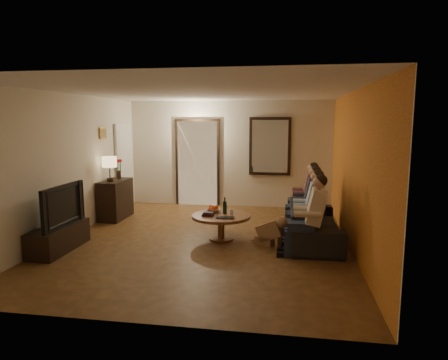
% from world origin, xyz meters
% --- Properties ---
extents(floor, '(5.00, 6.00, 0.01)m').
position_xyz_m(floor, '(0.00, 0.00, 0.00)').
color(floor, '#493013').
rests_on(floor, ground).
extents(ceiling, '(5.00, 6.00, 0.01)m').
position_xyz_m(ceiling, '(0.00, 0.00, 2.60)').
color(ceiling, white).
rests_on(ceiling, back_wall).
extents(back_wall, '(5.00, 0.02, 2.60)m').
position_xyz_m(back_wall, '(0.00, 3.00, 1.30)').
color(back_wall, beige).
rests_on(back_wall, floor).
extents(front_wall, '(5.00, 0.02, 2.60)m').
position_xyz_m(front_wall, '(0.00, -3.00, 1.30)').
color(front_wall, beige).
rests_on(front_wall, floor).
extents(left_wall, '(0.02, 6.00, 2.60)m').
position_xyz_m(left_wall, '(-2.50, 0.00, 1.30)').
color(left_wall, beige).
rests_on(left_wall, floor).
extents(right_wall, '(0.02, 6.00, 2.60)m').
position_xyz_m(right_wall, '(2.50, 0.00, 1.30)').
color(right_wall, beige).
rests_on(right_wall, floor).
extents(orange_accent, '(0.01, 6.00, 2.60)m').
position_xyz_m(orange_accent, '(2.49, 0.00, 1.30)').
color(orange_accent, '#BC4D20').
rests_on(orange_accent, right_wall).
extents(kitchen_doorway, '(1.00, 0.06, 2.10)m').
position_xyz_m(kitchen_doorway, '(-0.80, 2.98, 1.05)').
color(kitchen_doorway, '#FFE0A5').
rests_on(kitchen_doorway, floor).
extents(door_trim, '(1.12, 0.04, 2.22)m').
position_xyz_m(door_trim, '(-0.80, 2.97, 1.05)').
color(door_trim, black).
rests_on(door_trim, floor).
extents(fridge_glimpse, '(0.45, 0.03, 1.70)m').
position_xyz_m(fridge_glimpse, '(-0.55, 2.98, 0.90)').
color(fridge_glimpse, silver).
rests_on(fridge_glimpse, floor).
extents(mirror_frame, '(1.00, 0.05, 1.40)m').
position_xyz_m(mirror_frame, '(1.00, 2.96, 1.50)').
color(mirror_frame, black).
rests_on(mirror_frame, back_wall).
extents(mirror_glass, '(0.86, 0.02, 1.26)m').
position_xyz_m(mirror_glass, '(1.00, 2.93, 1.50)').
color(mirror_glass, white).
rests_on(mirror_glass, back_wall).
extents(white_door, '(0.06, 0.85, 2.04)m').
position_xyz_m(white_door, '(-2.46, 2.30, 1.02)').
color(white_door, white).
rests_on(white_door, floor).
extents(framed_art, '(0.03, 0.28, 0.24)m').
position_xyz_m(framed_art, '(-2.47, 1.30, 1.85)').
color(framed_art, '#B28C33').
rests_on(framed_art, left_wall).
extents(art_canvas, '(0.01, 0.22, 0.18)m').
position_xyz_m(art_canvas, '(-2.46, 1.30, 1.85)').
color(art_canvas, brown).
rests_on(art_canvas, left_wall).
extents(dresser, '(0.45, 0.95, 0.84)m').
position_xyz_m(dresser, '(-2.25, 1.29, 0.42)').
color(dresser, black).
rests_on(dresser, floor).
extents(table_lamp, '(0.30, 0.30, 0.54)m').
position_xyz_m(table_lamp, '(-2.25, 1.07, 1.11)').
color(table_lamp, beige).
rests_on(table_lamp, dresser).
extents(flower_vase, '(0.14, 0.14, 0.44)m').
position_xyz_m(flower_vase, '(-2.25, 1.51, 1.06)').
color(flower_vase, red).
rests_on(flower_vase, dresser).
extents(tv_stand, '(0.45, 1.24, 0.41)m').
position_xyz_m(tv_stand, '(-2.25, -0.91, 0.21)').
color(tv_stand, black).
rests_on(tv_stand, floor).
extents(tv, '(1.18, 0.15, 0.68)m').
position_xyz_m(tv, '(-2.25, -0.91, 0.75)').
color(tv, black).
rests_on(tv, tv_stand).
extents(sofa, '(2.17, 0.86, 0.63)m').
position_xyz_m(sofa, '(1.92, 0.31, 0.32)').
color(sofa, black).
rests_on(sofa, floor).
extents(person_a, '(0.60, 0.40, 1.20)m').
position_xyz_m(person_a, '(1.82, -0.59, 0.60)').
color(person_a, tan).
rests_on(person_a, sofa).
extents(person_b, '(0.60, 0.40, 1.20)m').
position_xyz_m(person_b, '(1.82, 0.01, 0.60)').
color(person_b, tan).
rests_on(person_b, sofa).
extents(person_c, '(0.60, 0.40, 1.20)m').
position_xyz_m(person_c, '(1.82, 0.61, 0.60)').
color(person_c, tan).
rests_on(person_c, sofa).
extents(person_d, '(0.60, 0.40, 1.20)m').
position_xyz_m(person_d, '(1.82, 1.21, 0.60)').
color(person_d, tan).
rests_on(person_d, sofa).
extents(dog, '(0.61, 0.45, 0.56)m').
position_xyz_m(dog, '(1.16, -0.12, 0.28)').
color(dog, '#986546').
rests_on(dog, floor).
extents(coffee_table, '(1.18, 1.18, 0.45)m').
position_xyz_m(coffee_table, '(0.28, 0.10, 0.23)').
color(coffee_table, brown).
rests_on(coffee_table, floor).
extents(bowl, '(0.26, 0.26, 0.06)m').
position_xyz_m(bowl, '(0.10, 0.32, 0.48)').
color(bowl, white).
rests_on(bowl, coffee_table).
extents(oranges, '(0.20, 0.20, 0.08)m').
position_xyz_m(oranges, '(0.10, 0.32, 0.55)').
color(oranges, '#F24C14').
rests_on(oranges, bowl).
extents(wine_bottle, '(0.07, 0.07, 0.31)m').
position_xyz_m(wine_bottle, '(0.33, 0.20, 0.60)').
color(wine_bottle, black).
rests_on(wine_bottle, coffee_table).
extents(wine_glass, '(0.06, 0.06, 0.10)m').
position_xyz_m(wine_glass, '(0.46, 0.15, 0.50)').
color(wine_glass, silver).
rests_on(wine_glass, coffee_table).
extents(book_stack, '(0.20, 0.15, 0.07)m').
position_xyz_m(book_stack, '(0.06, 0.00, 0.48)').
color(book_stack, black).
rests_on(book_stack, coffee_table).
extents(laptop, '(0.33, 0.22, 0.03)m').
position_xyz_m(laptop, '(0.38, -0.18, 0.46)').
color(laptop, black).
rests_on(laptop, coffee_table).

